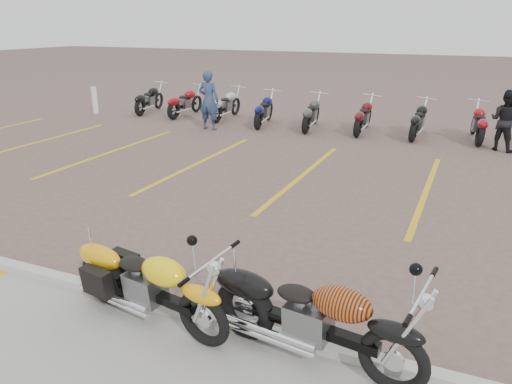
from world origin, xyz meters
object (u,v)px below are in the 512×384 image
at_px(yellow_cruiser, 148,286).
at_px(flame_cruiser, 309,320).
at_px(person_a, 209,100).
at_px(person_b, 505,120).
at_px(bollard, 95,100).

bearing_deg(yellow_cruiser, flame_cruiser, 12.12).
distance_m(person_a, person_b, 8.63).
distance_m(person_b, bollard, 13.99).
bearing_deg(person_a, bollard, -11.28).
relative_size(person_a, bollard, 1.88).
relative_size(person_b, bollard, 1.64).
bearing_deg(flame_cruiser, yellow_cruiser, -169.68).
xyz_separation_m(yellow_cruiser, flame_cruiser, (1.91, 0.07, 0.02)).
xyz_separation_m(flame_cruiser, person_a, (-6.59, 9.81, 0.46)).
relative_size(flame_cruiser, person_b, 1.43).
relative_size(yellow_cruiser, person_a, 1.20).
bearing_deg(bollard, flame_cruiser, -41.61).
bearing_deg(yellow_cruiser, bollard, 143.34).
relative_size(yellow_cruiser, flame_cruiser, 0.96).
distance_m(flame_cruiser, person_b, 10.79).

